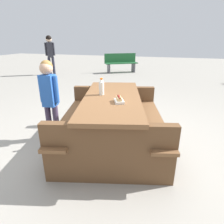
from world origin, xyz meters
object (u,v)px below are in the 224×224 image
child_in_coat (49,91)px  bystander_adult (50,50)px  park_bench_far (121,63)px  picnic_table (112,117)px  soda_bottle (102,87)px  hotdog_tray (119,100)px

child_in_coat → bystander_adult: bearing=-146.0°
park_bench_far → bystander_adult: bearing=-61.2°
picnic_table → park_bench_far: park_bench_far is taller
park_bench_far → child_in_coat: bearing=5.7°
picnic_table → soda_bottle: size_ratio=8.90×
child_in_coat → hotdog_tray: bearing=83.1°
hotdog_tray → park_bench_far: park_bench_far is taller
park_bench_far → bystander_adult: bystander_adult is taller
soda_bottle → park_bench_far: 6.52m
child_in_coat → park_bench_far: bearing=-174.3°
soda_bottle → bystander_adult: 6.39m
picnic_table → park_bench_far: bearing=-166.0°
soda_bottle → child_in_coat: size_ratio=0.19×
picnic_table → bystander_adult: size_ratio=1.30×
soda_bottle → picnic_table: bearing=74.2°
bystander_adult → child_in_coat: bearing=34.0°
hotdog_tray → child_in_coat: size_ratio=0.17×
picnic_table → bystander_adult: (-4.91, -4.31, 0.59)m
park_bench_far → soda_bottle: bearing=12.7°
hotdog_tray → child_in_coat: 1.11m
park_bench_far → bystander_adult: size_ratio=0.92×
hotdog_tray → bystander_adult: 6.80m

